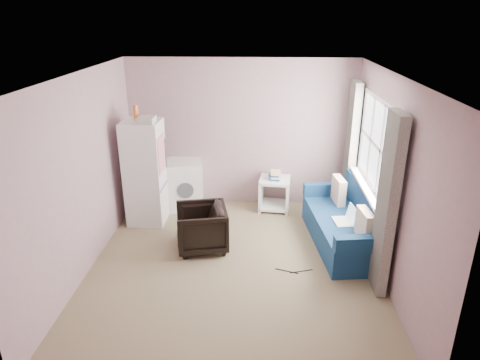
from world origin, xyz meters
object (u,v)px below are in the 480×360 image
(armchair, at_px, (201,226))
(side_table, at_px, (274,191))
(sofa, at_px, (349,225))
(washing_machine, at_px, (185,183))
(fridge, at_px, (145,172))

(armchair, xyz_separation_m, side_table, (1.07, 1.37, -0.03))
(armchair, relative_size, sofa, 0.36)
(washing_machine, xyz_separation_m, sofa, (2.58, -1.17, -0.13))
(washing_machine, relative_size, sofa, 0.42)
(fridge, bearing_deg, armchair, -39.52)
(fridge, relative_size, side_table, 2.74)
(washing_machine, distance_m, side_table, 1.54)
(fridge, relative_size, washing_machine, 2.26)
(washing_machine, height_order, sofa, sofa)
(side_table, height_order, sofa, sofa)
(armchair, height_order, sofa, sofa)
(side_table, bearing_deg, washing_machine, 179.05)
(armchair, xyz_separation_m, sofa, (2.11, 0.23, -0.05))
(armchair, height_order, fridge, fridge)
(fridge, xyz_separation_m, sofa, (3.09, -0.60, -0.53))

